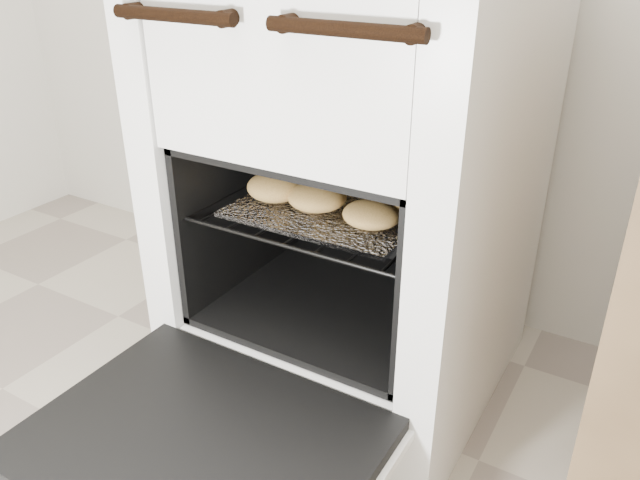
# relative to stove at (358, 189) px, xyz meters

# --- Properties ---
(stove) EXTENTS (0.62, 0.69, 0.95)m
(stove) POSITION_rel_stove_xyz_m (0.00, 0.00, 0.00)
(stove) COLOR white
(stove) RESTS_ON ground
(oven_door) EXTENTS (0.56, 0.43, 0.04)m
(oven_door) POSITION_rel_stove_xyz_m (0.00, -0.52, -0.26)
(oven_door) COLOR black
(oven_door) RESTS_ON stove
(oven_rack) EXTENTS (0.45, 0.43, 0.01)m
(oven_rack) POSITION_rel_stove_xyz_m (-0.00, -0.07, -0.01)
(oven_rack) COLOR black
(oven_rack) RESTS_ON stove
(foil_sheet) EXTENTS (0.35, 0.31, 0.01)m
(foil_sheet) POSITION_rel_stove_xyz_m (0.00, -0.09, -0.00)
(foil_sheet) COLOR silver
(foil_sheet) RESTS_ON oven_rack
(baked_rolls) EXTENTS (0.37, 0.26, 0.05)m
(baked_rolls) POSITION_rel_stove_xyz_m (0.01, -0.09, 0.02)
(baked_rolls) COLOR tan
(baked_rolls) RESTS_ON foil_sheet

